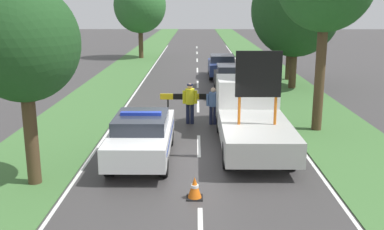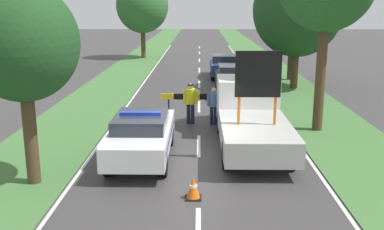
{
  "view_description": "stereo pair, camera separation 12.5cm",
  "coord_description": "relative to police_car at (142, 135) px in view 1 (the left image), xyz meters",
  "views": [
    {
      "loc": [
        -0.11,
        -13.53,
        4.89
      ],
      "look_at": [
        -0.24,
        1.87,
        1.1
      ],
      "focal_mm": 42.0,
      "sensor_mm": 36.0,
      "label": 1
    },
    {
      "loc": [
        0.02,
        -13.53,
        4.89
      ],
      "look_at": [
        -0.24,
        1.87,
        1.1
      ],
      "focal_mm": 42.0,
      "sensor_mm": 36.0,
      "label": 2
    }
  ],
  "objects": [
    {
      "name": "ground_plane",
      "position": [
        1.84,
        -0.32,
        -0.82
      ],
      "size": [
        160.0,
        160.0,
        0.0
      ],
      "primitive_type": "plane",
      "color": "#3D3A3A"
    },
    {
      "name": "lane_markings",
      "position": [
        1.84,
        11.39,
        -0.81
      ],
      "size": [
        7.26,
        60.69,
        0.01
      ],
      "color": "silver",
      "rests_on": "ground"
    },
    {
      "name": "grass_verge_left",
      "position": [
        -3.6,
        19.68,
        -0.8
      ],
      "size": [
        3.52,
        120.0,
        0.03
      ],
      "color": "#427038",
      "rests_on": "ground"
    },
    {
      "name": "grass_verge_right",
      "position": [
        7.28,
        19.68,
        -0.8
      ],
      "size": [
        3.52,
        120.0,
        0.03
      ],
      "color": "#427038",
      "rests_on": "ground"
    },
    {
      "name": "police_car",
      "position": [
        0.0,
        0.0,
        0.0
      ],
      "size": [
        1.84,
        4.91,
        1.61
      ],
      "rotation": [
        0.0,
        0.0,
        -0.04
      ],
      "color": "white",
      "rests_on": "ground"
    },
    {
      "name": "work_truck",
      "position": [
        3.68,
        1.68,
        0.25
      ],
      "size": [
        2.24,
        6.27,
        3.51
      ],
      "rotation": [
        0.0,
        0.0,
        3.15
      ],
      "color": "white",
      "rests_on": "ground"
    },
    {
      "name": "road_barrier",
      "position": [
        1.87,
        5.09,
        0.16
      ],
      "size": [
        3.36,
        0.08,
        1.17
      ],
      "rotation": [
        0.0,
        0.0,
        -0.01
      ],
      "color": "black",
      "rests_on": "ground"
    },
    {
      "name": "police_officer",
      "position": [
        1.48,
        4.51,
        0.2
      ],
      "size": [
        0.62,
        0.39,
        1.72
      ],
      "rotation": [
        0.0,
        0.0,
        2.89
      ],
      "color": "#191E38",
      "rests_on": "ground"
    },
    {
      "name": "pedestrian_civilian",
      "position": [
        2.45,
        4.39,
        0.1
      ],
      "size": [
        0.56,
        0.36,
        1.57
      ],
      "rotation": [
        0.0,
        0.0,
        0.48
      ],
      "color": "#191E38",
      "rests_on": "ground"
    },
    {
      "name": "traffic_cone_near_police",
      "position": [
        1.7,
        -3.04,
        -0.53
      ],
      "size": [
        0.42,
        0.42,
        0.59
      ],
      "color": "black",
      "rests_on": "ground"
    },
    {
      "name": "traffic_cone_centre_front",
      "position": [
        -0.95,
        3.47,
        -0.56
      ],
      "size": [
        0.37,
        0.37,
        0.52
      ],
      "color": "black",
      "rests_on": "ground"
    },
    {
      "name": "queued_car_sedan_black",
      "position": [
        3.75,
        11.05,
        0.03
      ],
      "size": [
        1.88,
        4.27,
        1.64
      ],
      "rotation": [
        0.0,
        0.0,
        3.14
      ],
      "color": "black",
      "rests_on": "ground"
    },
    {
      "name": "queued_car_hatch_blue",
      "position": [
        3.51,
        17.0,
        -0.01
      ],
      "size": [
        1.8,
        4.35,
        1.55
      ],
      "rotation": [
        0.0,
        0.0,
        3.14
      ],
      "color": "navy",
      "rests_on": "ground"
    },
    {
      "name": "roadside_tree_near_right",
      "position": [
        7.89,
        15.93,
        3.83
      ],
      "size": [
        4.19,
        4.19,
        6.87
      ],
      "color": "#4C3823",
      "rests_on": "ground"
    },
    {
      "name": "roadside_tree_mid_left",
      "position": [
        -3.41,
        28.32,
        4.0
      ],
      "size": [
        4.77,
        4.77,
        7.34
      ],
      "color": "#4C3823",
      "rests_on": "ground"
    },
    {
      "name": "roadside_tree_mid_right",
      "position": [
        7.51,
        12.83,
        3.77
      ],
      "size": [
        5.16,
        5.16,
        7.31
      ],
      "color": "#4C3823",
      "rests_on": "ground"
    },
    {
      "name": "roadside_tree_far_left",
      "position": [
        -2.79,
        -2.09,
        3.08
      ],
      "size": [
        2.98,
        2.98,
        5.5
      ],
      "color": "#4C3823",
      "rests_on": "ground"
    }
  ]
}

